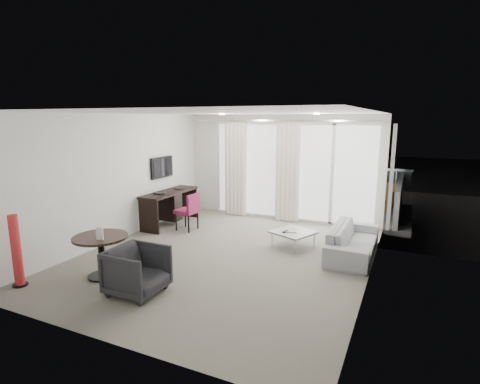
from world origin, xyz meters
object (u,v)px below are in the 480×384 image
at_px(desk_chair, 187,212).
at_px(rattan_chair_a, 328,195).
at_px(rattan_chair_b, 383,197).
at_px(sofa, 353,240).
at_px(round_table, 102,257).
at_px(tub_armchair, 137,271).
at_px(red_lamp, 16,251).
at_px(desk, 170,208).
at_px(coffee_table, 293,239).

bearing_deg(desk_chair, rattan_chair_a, 56.86).
bearing_deg(rattan_chair_b, desk_chair, -113.61).
xyz_separation_m(sofa, rattan_chair_a, (-1.17, 3.37, 0.13)).
height_order(round_table, rattan_chair_a, rattan_chair_a).
distance_m(round_table, tub_armchair, 0.92).
bearing_deg(desk_chair, round_table, -82.25).
relative_size(red_lamp, rattan_chair_b, 1.45).
relative_size(desk_chair, rattan_chair_b, 1.11).
distance_m(tub_armchair, rattan_chair_b, 7.34).
distance_m(desk_chair, sofa, 3.68).
height_order(desk, round_table, desk).
height_order(sofa, rattan_chair_b, rattan_chair_b).
xyz_separation_m(tub_armchair, sofa, (2.60, 2.92, -0.07)).
relative_size(round_table, red_lamp, 0.77).
bearing_deg(coffee_table, rattan_chair_b, 70.61).
xyz_separation_m(desk_chair, coffee_table, (2.54, -0.11, -0.27)).
bearing_deg(red_lamp, round_table, 40.47).
bearing_deg(desk_chair, desk, 164.13).
bearing_deg(rattan_chair_a, tub_armchair, -122.39).
height_order(desk, rattan_chair_a, rattan_chair_a).
distance_m(round_table, rattan_chair_b, 7.54).
height_order(coffee_table, sofa, sofa).
relative_size(coffee_table, rattan_chair_a, 0.88).
xyz_separation_m(desk, red_lamp, (-0.11, -3.76, 0.15)).
bearing_deg(round_table, desk_chair, 93.73).
bearing_deg(red_lamp, desk, 88.32).
relative_size(sofa, rattan_chair_a, 2.36).
height_order(coffee_table, rattan_chair_a, rattan_chair_a).
bearing_deg(sofa, desk_chair, 89.04).
relative_size(desk, rattan_chair_a, 2.11).
bearing_deg(round_table, desk, 104.92).
bearing_deg(desk, sofa, -3.79).
height_order(red_lamp, coffee_table, red_lamp).
bearing_deg(rattan_chair_b, sofa, -71.15).
distance_m(coffee_table, rattan_chair_b, 4.14).
height_order(rattan_chair_a, rattan_chair_b, rattan_chair_a).
height_order(sofa, rattan_chair_a, rattan_chair_a).
height_order(red_lamp, sofa, red_lamp).
bearing_deg(desk_chair, red_lamp, -97.58).
height_order(red_lamp, tub_armchair, red_lamp).
height_order(round_table, rattan_chair_b, rattan_chair_b).
bearing_deg(round_table, red_lamp, -139.53).
bearing_deg(coffee_table, rattan_chair_a, 90.55).
xyz_separation_m(desk_chair, sofa, (3.68, -0.06, -0.15)).
bearing_deg(tub_armchair, rattan_chair_a, -12.92).
xyz_separation_m(desk, rattan_chair_b, (4.53, 3.56, -0.02)).
distance_m(desk, red_lamp, 3.77).
bearing_deg(coffee_table, sofa, 2.67).
bearing_deg(desk, tub_armchair, -62.19).
distance_m(coffee_table, rattan_chair_a, 3.43).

